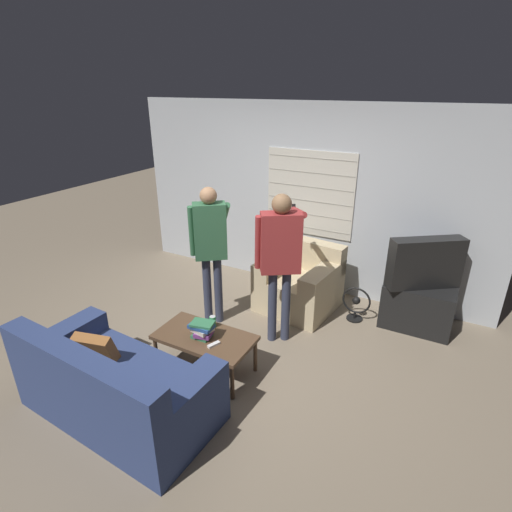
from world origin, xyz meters
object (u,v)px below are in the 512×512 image
object	(u,v)px
person_right_standing	(280,251)
soda_can	(213,322)
person_left_standing	(210,241)
floor_fan	(356,304)
spare_remote	(214,345)
tv	(425,263)
coffee_table	(205,339)
armchair_beige	(300,283)
couch_blue	(114,387)
book_stack	(202,329)

from	to	relation	value
person_right_standing	soda_can	world-z (taller)	person_right_standing
person_left_standing	floor_fan	size ratio (longest dim) A/B	3.82
person_left_standing	spare_remote	world-z (taller)	person_left_standing
tv	soda_can	world-z (taller)	tv
person_right_standing	coffee_table	bearing A→B (deg)	-148.69
armchair_beige	person_right_standing	world-z (taller)	person_right_standing
floor_fan	couch_blue	bearing A→B (deg)	-119.29
coffee_table	book_stack	bearing A→B (deg)	-89.03
coffee_table	person_left_standing	xyz separation A→B (m)	(-0.45, 0.83, 0.70)
coffee_table	spare_remote	distance (m)	0.20
couch_blue	coffee_table	size ratio (longest dim) A/B	1.81
spare_remote	floor_fan	world-z (taller)	floor_fan
person_right_standing	floor_fan	xyz separation A→B (m)	(0.68, 0.82, -0.88)
soda_can	armchair_beige	bearing A→B (deg)	76.24
book_stack	floor_fan	bearing A→B (deg)	57.41
book_stack	spare_remote	xyz separation A→B (m)	(0.17, -0.06, -0.08)
person_left_standing	floor_fan	bearing A→B (deg)	-8.34
armchair_beige	soda_can	bearing A→B (deg)	83.23
coffee_table	spare_remote	size ratio (longest dim) A/B	7.32
armchair_beige	floor_fan	size ratio (longest dim) A/B	2.26
armchair_beige	tv	world-z (taller)	tv
couch_blue	armchair_beige	xyz separation A→B (m)	(0.69, 2.55, 0.02)
couch_blue	spare_remote	distance (m)	0.95
coffee_table	soda_can	size ratio (longest dim) A/B	7.88
person_left_standing	book_stack	bearing A→B (deg)	-99.40
coffee_table	floor_fan	bearing A→B (deg)	56.94
couch_blue	armchair_beige	bearing A→B (deg)	77.93
couch_blue	soda_can	xyz separation A→B (m)	(0.33, 1.06, 0.16)
couch_blue	person_left_standing	distance (m)	1.87
tv	person_right_standing	size ratio (longest dim) A/B	0.47
armchair_beige	tv	xyz separation A→B (m)	(1.43, 0.21, 0.51)
soda_can	person_right_standing	bearing A→B (deg)	57.67
armchair_beige	soda_can	xyz separation A→B (m)	(-0.37, -1.49, 0.14)
couch_blue	person_left_standing	world-z (taller)	person_left_standing
soda_can	couch_blue	bearing A→B (deg)	-107.23
person_right_standing	book_stack	size ratio (longest dim) A/B	6.75
couch_blue	soda_can	distance (m)	1.12
tv	floor_fan	xyz separation A→B (m)	(-0.69, -0.20, -0.63)
book_stack	coffee_table	bearing A→B (deg)	90.97
spare_remote	armchair_beige	bearing A→B (deg)	105.28
armchair_beige	floor_fan	distance (m)	0.75
soda_can	floor_fan	distance (m)	1.89
couch_blue	coffee_table	distance (m)	0.95
floor_fan	person_left_standing	bearing A→B (deg)	-151.00
tv	floor_fan	bearing A→B (deg)	-19.73
couch_blue	armchair_beige	world-z (taller)	couch_blue
couch_blue	person_right_standing	distance (m)	2.06
person_right_standing	floor_fan	size ratio (longest dim) A/B	3.87
soda_can	floor_fan	xyz separation A→B (m)	(1.11, 1.51, -0.26)
armchair_beige	person_left_standing	size ratio (longest dim) A/B	0.59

